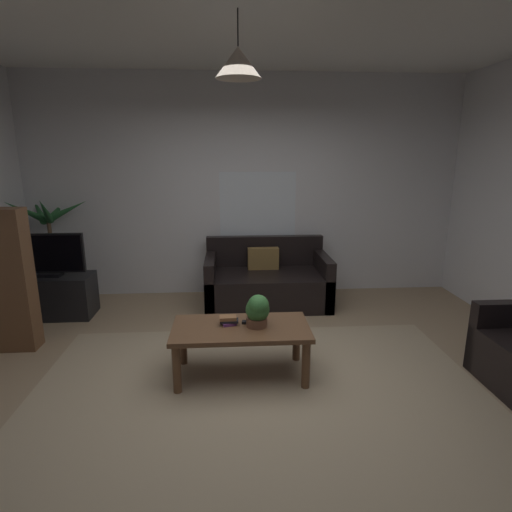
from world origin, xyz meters
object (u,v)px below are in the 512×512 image
at_px(tv, 48,255).
at_px(pendant_lamp, 238,63).
at_px(book_on_table_0, 229,323).
at_px(potted_palm_corner, 53,254).
at_px(coffee_table, 241,334).
at_px(book_on_table_2, 228,318).
at_px(tv_stand, 54,296).
at_px(remote_on_table_0, 251,322).
at_px(potted_plant_on_table, 258,310).
at_px(book_on_table_1, 229,321).
at_px(couch_under_window, 267,283).

bearing_deg(tv, pendant_lamp, -34.18).
relative_size(book_on_table_0, potted_palm_corner, 0.08).
relative_size(coffee_table, book_on_table_2, 8.15).
relative_size(tv_stand, potted_palm_corner, 0.63).
bearing_deg(potted_palm_corner, pendant_lamp, -40.63).
height_order(book_on_table_0, remote_on_table_0, book_on_table_0).
distance_m(remote_on_table_0, potted_plant_on_table, 0.16).
bearing_deg(book_on_table_0, book_on_table_1, -49.73).
relative_size(coffee_table, remote_on_table_0, 7.31).
relative_size(coffee_table, pendant_lamp, 2.51).
distance_m(book_on_table_1, remote_on_table_0, 0.19).
xyz_separation_m(book_on_table_1, pendant_lamp, (0.10, -0.05, 2.04)).
height_order(book_on_table_2, tv, tv).
height_order(book_on_table_1, potted_plant_on_table, potted_plant_on_table).
distance_m(book_on_table_1, book_on_table_2, 0.03).
bearing_deg(book_on_table_1, book_on_table_2, 167.29).
relative_size(coffee_table, book_on_table_1, 7.43).
relative_size(book_on_table_0, book_on_table_1, 0.72).
bearing_deg(potted_plant_on_table, pendant_lamp, 175.68).
relative_size(couch_under_window, potted_palm_corner, 1.09).
bearing_deg(pendant_lamp, tv, 145.82).
bearing_deg(book_on_table_0, tv_stand, 145.13).
bearing_deg(book_on_table_2, tv, 145.39).
xyz_separation_m(book_on_table_0, book_on_table_2, (-0.01, -0.00, 0.05)).
distance_m(potted_plant_on_table, tv, 2.75).
bearing_deg(book_on_table_1, potted_palm_corner, 138.85).
distance_m(coffee_table, book_on_table_0, 0.14).
relative_size(book_on_table_1, remote_on_table_0, 0.98).
bearing_deg(potted_plant_on_table, coffee_table, 175.68).
height_order(book_on_table_1, pendant_lamp, pendant_lamp).
bearing_deg(book_on_table_0, book_on_table_2, -142.38).
relative_size(tv_stand, tv, 1.11).
distance_m(potted_plant_on_table, tv_stand, 2.78).
xyz_separation_m(book_on_table_2, potted_palm_corner, (-2.24, 1.97, 0.12)).
relative_size(book_on_table_0, tv, 0.14).
bearing_deg(coffee_table, tv, 145.82).
bearing_deg(tv_stand, book_on_table_0, -34.87).
distance_m(coffee_table, book_on_table_1, 0.15).
relative_size(book_on_table_0, remote_on_table_0, 0.71).
xyz_separation_m(book_on_table_0, potted_palm_corner, (-2.25, 1.96, 0.17)).
xyz_separation_m(book_on_table_2, remote_on_table_0, (0.20, 0.01, -0.05)).
relative_size(book_on_table_2, potted_palm_corner, 0.10).
relative_size(tv, potted_palm_corner, 0.57).
distance_m(tv_stand, pendant_lamp, 3.48).
bearing_deg(tv, book_on_table_2, -34.61).
bearing_deg(book_on_table_1, tv, 145.48).
height_order(potted_plant_on_table, tv, tv).
bearing_deg(tv_stand, potted_palm_corner, 109.31).
height_order(book_on_table_2, pendant_lamp, pendant_lamp).
distance_m(tv, potted_palm_corner, 0.59).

